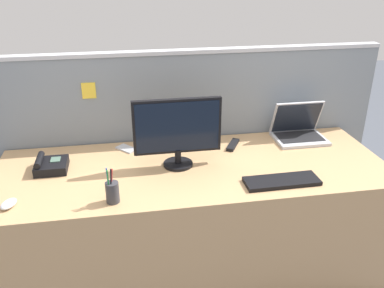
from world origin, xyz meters
name	(u,v)px	position (x,y,z in m)	size (l,w,h in m)	color
ground_plane	(193,265)	(0.00, 0.00, 0.00)	(10.00, 10.00, 0.00)	#4C515B
desk	(193,218)	(0.00, 0.00, 0.36)	(2.24, 0.83, 0.71)	tan
cubicle_divider	(182,145)	(0.00, 0.45, 0.65)	(2.64, 0.07, 1.29)	gray
desktop_monitor	(177,130)	(-0.08, 0.04, 0.93)	(0.50, 0.17, 0.40)	black
laptop	(298,129)	(0.75, 0.28, 0.78)	(0.33, 0.26, 0.25)	#B2B5BC
desk_phone	(50,165)	(-0.80, 0.10, 0.74)	(0.17, 0.18, 0.09)	black
keyboard_main	(282,181)	(0.43, -0.26, 0.72)	(0.40, 0.14, 0.02)	black
computer_mouse_right_hand	(9,204)	(-0.95, -0.26, 0.73)	(0.06, 0.10, 0.03)	silver
pen_cup	(112,192)	(-0.45, -0.30, 0.77)	(0.07, 0.07, 0.19)	#333338
cell_phone_silver_slab	(126,149)	(-0.37, 0.30, 0.72)	(0.07, 0.13, 0.01)	#B7BAC1
tv_remote	(233,145)	(0.29, 0.23, 0.72)	(0.04, 0.17, 0.02)	black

